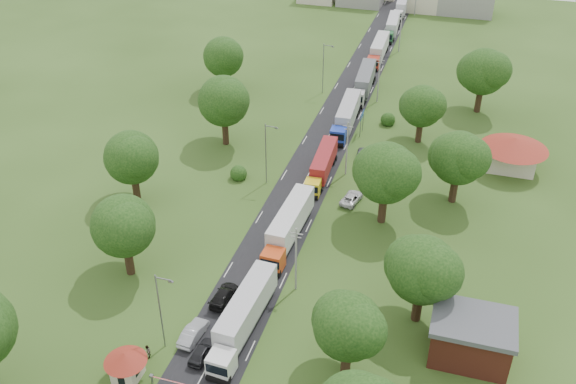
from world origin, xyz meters
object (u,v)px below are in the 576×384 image
at_px(car_lane_front, 202,352).
at_px(truck_0, 243,316).
at_px(info_sign, 362,118).
at_px(boom_barrier, 180,384).
at_px(car_lane_mid, 193,333).
at_px(guard_booth, 126,362).

bearing_deg(car_lane_front, truck_0, -116.66).
height_order(info_sign, truck_0, truck_0).
xyz_separation_m(boom_barrier, car_lane_mid, (-1.64, 7.00, -0.11)).
bearing_deg(car_lane_mid, guard_booth, 63.25).
height_order(info_sign, car_lane_front, info_sign).
distance_m(truck_0, car_lane_front, 5.86).
distance_m(info_sign, car_lane_front, 55.61).
bearing_deg(car_lane_front, car_lane_mid, -43.62).
relative_size(truck_0, car_lane_mid, 3.24).
bearing_deg(car_lane_front, info_sign, -92.10).
distance_m(boom_barrier, car_lane_front, 4.80).
distance_m(guard_booth, info_sign, 61.27).
relative_size(info_sign, car_lane_mid, 0.86).
distance_m(guard_booth, car_lane_front, 7.96).
bearing_deg(car_lane_mid, boom_barrier, 107.41).
bearing_deg(guard_booth, car_lane_front, 37.67).
bearing_deg(guard_booth, info_sign, 78.32).
xyz_separation_m(boom_barrier, info_sign, (6.56, 60.00, 2.11)).
bearing_deg(boom_barrier, car_lane_front, 85.73).
bearing_deg(truck_0, car_lane_mid, -151.78).
bearing_deg(guard_booth, car_lane_mid, 59.04).
bearing_deg(boom_barrier, guard_booth, -179.99).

